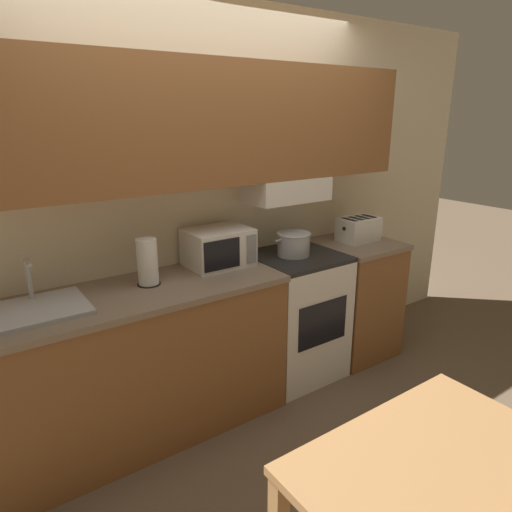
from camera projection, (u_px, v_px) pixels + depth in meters
name	position (u px, v px, depth m)	size (l,w,h in m)	color
ground_plane	(208.00, 376.00, 3.38)	(16.00, 16.00, 0.00)	brown
wall_back	(207.00, 168.00, 2.87)	(5.28, 0.38, 2.55)	beige
lower_counter_main	(142.00, 363.00, 2.68)	(1.72, 0.62, 0.92)	brown
lower_counter_right_stub	(353.00, 297.00, 3.64)	(0.58, 0.62, 0.92)	brown
stove_range	(295.00, 315.00, 3.32)	(0.60, 0.60, 0.92)	white
cooking_pot	(294.00, 243.00, 3.15)	(0.32, 0.24, 0.16)	#B7BABF
microwave	(218.00, 247.00, 2.94)	(0.40, 0.32, 0.24)	white
toaster	(358.00, 229.00, 3.51)	(0.31, 0.21, 0.18)	white
sink_basin	(38.00, 309.00, 2.26)	(0.47, 0.39, 0.25)	#B7BABF
paper_towel_roll	(147.00, 262.00, 2.59)	(0.13, 0.13, 0.27)	black
dining_table	(448.00, 496.00, 1.54)	(1.00, 0.75, 0.73)	#B27F4C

